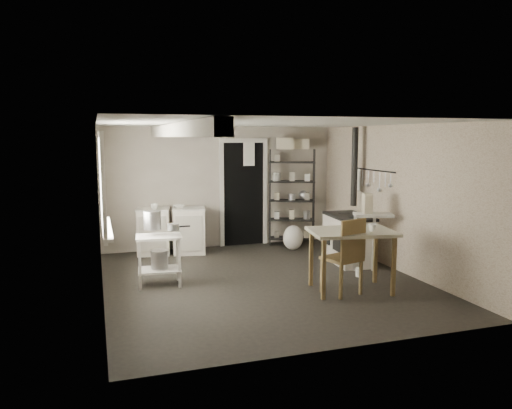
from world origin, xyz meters
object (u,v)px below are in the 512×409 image
object	(u,v)px
chair	(342,258)
work_table	(351,264)
stove	(349,237)
base_cabinets	(172,228)
shelf_rack	(292,196)
flour_sack	(293,237)
prep_table	(159,258)
stockpot	(152,220)

from	to	relation	value
chair	work_table	bearing A→B (deg)	5.29
stove	work_table	bearing A→B (deg)	-112.74
work_table	stove	bearing A→B (deg)	62.74
base_cabinets	chair	size ratio (longest dim) A/B	1.22
stove	chair	world-z (taller)	chair
shelf_rack	flour_sack	world-z (taller)	shelf_rack
base_cabinets	shelf_rack	size ratio (longest dim) A/B	0.68
prep_table	work_table	bearing A→B (deg)	-23.39
work_table	chair	world-z (taller)	chair
base_cabinets	flour_sack	xyz separation A→B (m)	(2.21, -0.44, -0.22)
prep_table	shelf_rack	size ratio (longest dim) A/B	0.39
prep_table	flour_sack	bearing A→B (deg)	29.23
shelf_rack	flour_sack	size ratio (longest dim) A/B	4.03
shelf_rack	flour_sack	distance (m)	0.88
flour_sack	base_cabinets	bearing A→B (deg)	168.84
shelf_rack	work_table	distance (m)	3.13
chair	flour_sack	xyz separation A→B (m)	(0.37, 2.64, -0.25)
prep_table	chair	xyz separation A→B (m)	(2.30, -1.14, 0.09)
chair	flour_sack	world-z (taller)	chair
base_cabinets	stove	xyz separation A→B (m)	(2.74, -1.60, -0.02)
stove	chair	distance (m)	1.73
stove	flour_sack	size ratio (longest dim) A/B	2.22
shelf_rack	work_table	world-z (taller)	shelf_rack
chair	flour_sack	size ratio (longest dim) A/B	2.25
shelf_rack	chair	distance (m)	3.21
prep_table	flour_sack	world-z (taller)	prep_table
prep_table	base_cabinets	xyz separation A→B (m)	(0.46, 1.93, 0.06)
work_table	flour_sack	xyz separation A→B (m)	(0.19, 2.56, -0.14)
chair	flour_sack	bearing A→B (deg)	65.50
stockpot	base_cabinets	bearing A→B (deg)	73.95
stove	chair	size ratio (longest dim) A/B	0.99
chair	shelf_rack	bearing A→B (deg)	63.74
stockpot	flour_sack	world-z (taller)	stockpot
prep_table	stockpot	size ratio (longest dim) A/B	2.75
chair	prep_table	bearing A→B (deg)	137.01
prep_table	base_cabinets	world-z (taller)	base_cabinets
shelf_rack	base_cabinets	bearing A→B (deg)	-156.91
stockpot	shelf_rack	bearing A→B (deg)	33.51
base_cabinets	work_table	world-z (taller)	base_cabinets
stove	flour_sack	world-z (taller)	stove
shelf_rack	prep_table	bearing A→B (deg)	-123.33
stockpot	work_table	world-z (taller)	stockpot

